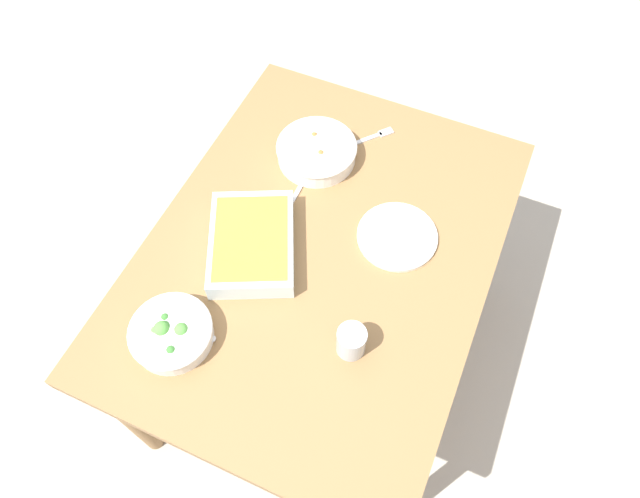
{
  "coord_description": "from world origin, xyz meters",
  "views": [
    {
      "loc": [
        -0.73,
        -0.32,
        2.06
      ],
      "look_at": [
        0.0,
        0.0,
        0.74
      ],
      "focal_mm": 32.09,
      "sensor_mm": 36.0,
      "label": 1
    }
  ],
  "objects_px": {
    "spoon_by_broccoli": "(191,338)",
    "baking_dish": "(252,243)",
    "spoon_by_stew": "(300,187)",
    "fork_on_table": "(371,138)",
    "stew_bowl": "(317,151)",
    "broccoli_bowl": "(171,333)",
    "drink_cup": "(351,342)",
    "side_plate": "(397,236)"
  },
  "relations": [
    {
      "from": "fork_on_table",
      "to": "drink_cup",
      "type": "bearing_deg",
      "value": -163.06
    },
    {
      "from": "drink_cup",
      "to": "spoon_by_stew",
      "type": "relative_size",
      "value": 0.49
    },
    {
      "from": "drink_cup",
      "to": "fork_on_table",
      "type": "height_order",
      "value": "drink_cup"
    },
    {
      "from": "baking_dish",
      "to": "spoon_by_stew",
      "type": "relative_size",
      "value": 2.09
    },
    {
      "from": "drink_cup",
      "to": "broccoli_bowl",
      "type": "bearing_deg",
      "value": 110.28
    },
    {
      "from": "baking_dish",
      "to": "spoon_by_broccoli",
      "type": "xyz_separation_m",
      "value": [
        -0.29,
        0.02,
        -0.03
      ]
    },
    {
      "from": "broccoli_bowl",
      "to": "spoon_by_broccoli",
      "type": "distance_m",
      "value": 0.05
    },
    {
      "from": "drink_cup",
      "to": "stew_bowl",
      "type": "bearing_deg",
      "value": 31.73
    },
    {
      "from": "fork_on_table",
      "to": "spoon_by_stew",
      "type": "bearing_deg",
      "value": 155.5
    },
    {
      "from": "stew_bowl",
      "to": "spoon_by_stew",
      "type": "relative_size",
      "value": 1.36
    },
    {
      "from": "spoon_by_stew",
      "to": "spoon_by_broccoli",
      "type": "relative_size",
      "value": 1.03
    },
    {
      "from": "baking_dish",
      "to": "drink_cup",
      "type": "distance_m",
      "value": 0.38
    },
    {
      "from": "spoon_by_stew",
      "to": "broccoli_bowl",
      "type": "bearing_deg",
      "value": 170.51
    },
    {
      "from": "broccoli_bowl",
      "to": "spoon_by_broccoli",
      "type": "bearing_deg",
      "value": -69.32
    },
    {
      "from": "baking_dish",
      "to": "side_plate",
      "type": "height_order",
      "value": "baking_dish"
    },
    {
      "from": "broccoli_bowl",
      "to": "side_plate",
      "type": "xyz_separation_m",
      "value": [
        0.5,
        -0.4,
        -0.02
      ]
    },
    {
      "from": "spoon_by_broccoli",
      "to": "baking_dish",
      "type": "bearing_deg",
      "value": -4.11
    },
    {
      "from": "drink_cup",
      "to": "side_plate",
      "type": "distance_m",
      "value": 0.35
    },
    {
      "from": "stew_bowl",
      "to": "drink_cup",
      "type": "relative_size",
      "value": 2.8
    },
    {
      "from": "baking_dish",
      "to": "spoon_by_stew",
      "type": "distance_m",
      "value": 0.24
    },
    {
      "from": "drink_cup",
      "to": "spoon_by_broccoli",
      "type": "height_order",
      "value": "drink_cup"
    },
    {
      "from": "side_plate",
      "to": "spoon_by_broccoli",
      "type": "distance_m",
      "value": 0.6
    },
    {
      "from": "baking_dish",
      "to": "fork_on_table",
      "type": "bearing_deg",
      "value": -16.54
    },
    {
      "from": "broccoli_bowl",
      "to": "baking_dish",
      "type": "height_order",
      "value": "broccoli_bowl"
    },
    {
      "from": "stew_bowl",
      "to": "drink_cup",
      "type": "height_order",
      "value": "drink_cup"
    },
    {
      "from": "stew_bowl",
      "to": "side_plate",
      "type": "relative_size",
      "value": 1.08
    },
    {
      "from": "broccoli_bowl",
      "to": "drink_cup",
      "type": "relative_size",
      "value": 2.41
    },
    {
      "from": "spoon_by_stew",
      "to": "spoon_by_broccoli",
      "type": "xyz_separation_m",
      "value": [
        -0.53,
        0.05,
        0.0
      ]
    },
    {
      "from": "broccoli_bowl",
      "to": "spoon_by_stew",
      "type": "relative_size",
      "value": 1.17
    },
    {
      "from": "broccoli_bowl",
      "to": "fork_on_table",
      "type": "height_order",
      "value": "broccoli_bowl"
    },
    {
      "from": "stew_bowl",
      "to": "side_plate",
      "type": "xyz_separation_m",
      "value": [
        -0.17,
        -0.31,
        -0.03
      ]
    },
    {
      "from": "broccoli_bowl",
      "to": "baking_dish",
      "type": "bearing_deg",
      "value": -11.37
    },
    {
      "from": "stew_bowl",
      "to": "broccoli_bowl",
      "type": "relative_size",
      "value": 1.16
    },
    {
      "from": "drink_cup",
      "to": "spoon_by_broccoli",
      "type": "distance_m",
      "value": 0.39
    },
    {
      "from": "drink_cup",
      "to": "spoon_by_broccoli",
      "type": "relative_size",
      "value": 0.5
    },
    {
      "from": "baking_dish",
      "to": "drink_cup",
      "type": "bearing_deg",
      "value": -114.14
    },
    {
      "from": "stew_bowl",
      "to": "drink_cup",
      "type": "distance_m",
      "value": 0.61
    },
    {
      "from": "spoon_by_stew",
      "to": "fork_on_table",
      "type": "distance_m",
      "value": 0.29
    },
    {
      "from": "spoon_by_stew",
      "to": "fork_on_table",
      "type": "height_order",
      "value": "spoon_by_stew"
    },
    {
      "from": "baking_dish",
      "to": "side_plate",
      "type": "relative_size",
      "value": 1.66
    },
    {
      "from": "side_plate",
      "to": "fork_on_table",
      "type": "xyz_separation_m",
      "value": [
        0.31,
        0.19,
        -0.0
      ]
    },
    {
      "from": "stew_bowl",
      "to": "side_plate",
      "type": "height_order",
      "value": "stew_bowl"
    }
  ]
}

